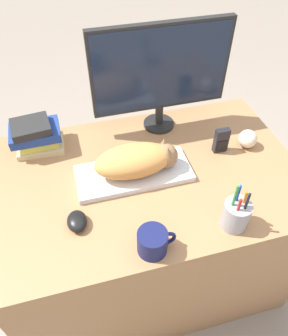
# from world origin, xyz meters

# --- Properties ---
(desk) EXTENTS (1.21, 0.79, 0.76)m
(desk) POSITION_xyz_m (0.00, 0.40, 0.38)
(desk) COLOR #9E7047
(desk) RESTS_ON ground_plane
(keyboard) EXTENTS (0.45, 0.19, 0.02)m
(keyboard) POSITION_xyz_m (-0.07, 0.41, 0.77)
(keyboard) COLOR silver
(keyboard) RESTS_ON desk
(cat) EXTENTS (0.33, 0.16, 0.12)m
(cat) POSITION_xyz_m (-0.05, 0.41, 0.84)
(cat) COLOR #D18C47
(cat) RESTS_ON keyboard
(monitor) EXTENTS (0.59, 0.14, 0.48)m
(monitor) POSITION_xyz_m (0.12, 0.69, 1.04)
(monitor) COLOR black
(monitor) RESTS_ON desk
(computer_mouse) EXTENTS (0.07, 0.09, 0.04)m
(computer_mouse) POSITION_xyz_m (-0.31, 0.23, 0.78)
(computer_mouse) COLOR black
(computer_mouse) RESTS_ON desk
(coffee_mug) EXTENTS (0.13, 0.10, 0.09)m
(coffee_mug) POSITION_xyz_m (-0.09, 0.07, 0.80)
(coffee_mug) COLOR #141947
(coffee_mug) RESTS_ON desk
(pen_cup) EXTENTS (0.09, 0.09, 0.20)m
(pen_cup) POSITION_xyz_m (0.21, 0.09, 0.81)
(pen_cup) COLOR #939399
(pen_cup) RESTS_ON desk
(baseball) EXTENTS (0.08, 0.08, 0.08)m
(baseball) POSITION_xyz_m (0.45, 0.45, 0.80)
(baseball) COLOR beige
(baseball) RESTS_ON desk
(phone) EXTENTS (0.06, 0.03, 0.11)m
(phone) POSITION_xyz_m (0.32, 0.46, 0.81)
(phone) COLOR black
(phone) RESTS_ON desk
(book_stack) EXTENTS (0.21, 0.16, 0.14)m
(book_stack) POSITION_xyz_m (-0.43, 0.68, 0.82)
(book_stack) COLOR #C6B284
(book_stack) RESTS_ON desk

